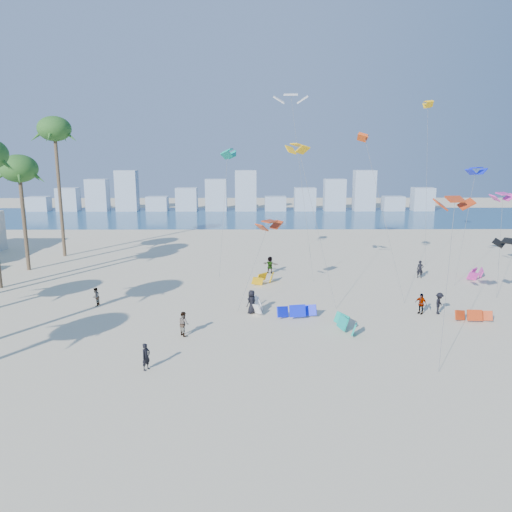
{
  "coord_description": "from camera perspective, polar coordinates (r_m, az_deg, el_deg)",
  "views": [
    {
      "loc": [
        2.7,
        -21.31,
        12.58
      ],
      "look_at": [
        3.0,
        16.0,
        4.5
      ],
      "focal_mm": 34.54,
      "sensor_mm": 36.0,
      "label": 1
    }
  ],
  "objects": [
    {
      "name": "ground",
      "position": [
        24.89,
        -6.98,
        -18.24
      ],
      "size": [
        220.0,
        220.0,
        0.0
      ],
      "primitive_type": "plane",
      "color": "beige",
      "rests_on": "ground"
    },
    {
      "name": "ocean",
      "position": [
        94.19,
        -2.1,
        4.54
      ],
      "size": [
        220.0,
        220.0,
        0.0
      ],
      "primitive_type": "plane",
      "color": "navy",
      "rests_on": "ground"
    },
    {
      "name": "kitesurfer_near",
      "position": [
        29.85,
        -12.62,
        -11.32
      ],
      "size": [
        0.65,
        0.71,
        1.62
      ],
      "primitive_type": "imported",
      "rotation": [
        0.0,
        0.0,
        1.0
      ],
      "color": "black",
      "rests_on": "ground"
    },
    {
      "name": "kitesurfer_mid",
      "position": [
        34.57,
        -8.39,
        -7.75
      ],
      "size": [
        1.01,
        1.05,
        1.7
      ],
      "primitive_type": "imported",
      "rotation": [
        0.0,
        0.0,
        2.19
      ],
      "color": "gray",
      "rests_on": "ground"
    },
    {
      "name": "kitesurfers_far",
      "position": [
        43.37,
        6.42,
        -3.52
      ],
      "size": [
        30.28,
        14.31,
        1.87
      ],
      "color": "black",
      "rests_on": "ground"
    },
    {
      "name": "grounded_kites",
      "position": [
        41.45,
        11.04,
        -5.0
      ],
      "size": [
        24.02,
        17.73,
        0.99
      ],
      "color": "silver",
      "rests_on": "ground"
    },
    {
      "name": "flying_kites",
      "position": [
        47.24,
        11.23,
        11.86
      ],
      "size": [
        28.02,
        34.04,
        18.67
      ],
      "color": "#B63512",
      "rests_on": "ground"
    },
    {
      "name": "distant_skyline",
      "position": [
        103.82,
        -2.62,
        6.96
      ],
      "size": [
        85.0,
        3.0,
        8.4
      ],
      "color": "#9EADBF",
      "rests_on": "ground"
    }
  ]
}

